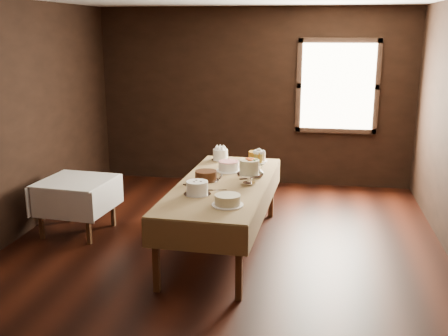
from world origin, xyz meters
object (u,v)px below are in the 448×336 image
(cake_caramel, at_px, (255,163))
(cake_server_c, at_px, (222,175))
(cake_lattice, at_px, (229,167))
(cake_meringue, at_px, (220,155))
(display_table, at_px, (223,188))
(cake_server_a, at_px, (220,190))
(cake_server_d, at_px, (253,178))
(flower_vase, at_px, (258,172))
(cake_speckled, at_px, (258,157))
(cake_server_e, at_px, (195,187))
(side_table, at_px, (76,186))
(cake_chocolate, at_px, (206,176))
(cake_swirl, at_px, (197,188))
(cake_flowers, at_px, (249,173))
(cake_cream, at_px, (228,201))

(cake_caramel, xyz_separation_m, cake_server_c, (-0.37, -0.24, -0.11))
(cake_lattice, bearing_deg, cake_meringue, 110.47)
(display_table, xyz_separation_m, cake_server_a, (0.01, -0.29, 0.06))
(cake_server_d, relative_size, flower_vase, 1.93)
(cake_lattice, xyz_separation_m, cake_server_d, (0.33, -0.28, -0.05))
(cake_speckled, relative_size, cake_server_e, 1.16)
(cake_caramel, height_order, cake_server_d, cake_caramel)
(side_table, relative_size, cake_lattice, 2.78)
(side_table, distance_m, cake_chocolate, 1.67)
(cake_chocolate, height_order, cake_server_a, cake_chocolate)
(cake_server_e, bearing_deg, cake_lattice, 100.79)
(display_table, xyz_separation_m, cake_caramel, (0.30, 0.55, 0.17))
(cake_swirl, bearing_deg, cake_chocolate, 91.83)
(cake_meringue, relative_size, cake_swirl, 0.89)
(side_table, relative_size, cake_server_c, 3.65)
(cake_speckled, bearing_deg, cake_server_c, -114.27)
(cake_flowers, bearing_deg, cake_lattice, 121.62)
(display_table, distance_m, side_table, 1.87)
(cake_server_c, height_order, cake_server_e, same)
(display_table, height_order, cake_server_a, cake_server_a)
(cake_chocolate, bearing_deg, cake_meringue, 90.77)
(cake_lattice, xyz_separation_m, cake_server_a, (0.03, -0.80, -0.05))
(cake_meringue, distance_m, cake_flowers, 1.16)
(cake_speckled, bearing_deg, cake_lattice, -117.71)
(cake_flowers, xyz_separation_m, cake_server_e, (-0.57, -0.24, -0.12))
(cake_flowers, height_order, cake_server_e, cake_flowers)
(cake_meringue, height_order, cake_server_e, cake_meringue)
(cake_lattice, xyz_separation_m, cake_server_e, (-0.25, -0.75, -0.05))
(side_table, bearing_deg, cake_cream, -25.18)
(cake_cream, xyz_separation_m, cake_server_d, (0.13, 1.01, -0.05))
(cake_server_e, height_order, flower_vase, flower_vase)
(side_table, bearing_deg, cake_server_a, -14.04)
(cake_swirl, distance_m, cake_server_e, 0.27)
(display_table, bearing_deg, cake_speckled, 75.91)
(cake_chocolate, xyz_separation_m, cake_server_d, (0.52, 0.19, -0.05))
(cake_chocolate, relative_size, cake_cream, 0.96)
(side_table, bearing_deg, cake_speckled, 22.85)
(cake_flowers, xyz_separation_m, cake_swirl, (-0.48, -0.49, -0.06))
(cake_swirl, distance_m, flower_vase, 0.95)
(cake_server_a, bearing_deg, cake_server_e, 153.79)
(display_table, relative_size, cake_server_a, 10.67)
(cake_lattice, relative_size, cake_caramel, 1.21)
(cake_speckled, xyz_separation_m, cake_caramel, (0.03, -0.52, 0.05))
(cake_server_d, bearing_deg, cake_cream, -123.26)
(cake_caramel, relative_size, cake_chocolate, 0.87)
(cake_speckled, xyz_separation_m, cake_chocolate, (-0.48, -1.03, -0.00))
(cake_lattice, bearing_deg, flower_vase, -30.09)
(cake_caramel, height_order, cake_flowers, cake_flowers)
(cake_chocolate, height_order, cake_swirl, cake_swirl)
(cake_flowers, bearing_deg, cake_chocolate, 175.52)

